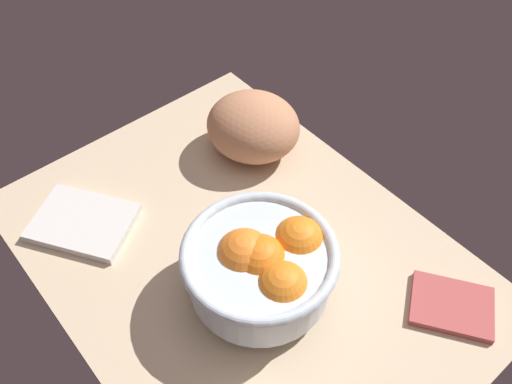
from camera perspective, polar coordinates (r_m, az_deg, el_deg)
The scene contains 5 objects.
ground_plane at distance 86.17cm, azimuth -1.41°, elevation -6.87°, with size 72.79×53.50×3.00cm, color #C9B290.
fruit_bowl at distance 75.64cm, azimuth 0.69°, elevation -7.55°, with size 21.42×21.42×11.63cm.
bread_loaf at distance 95.82cm, azimuth -0.29°, elevation 6.78°, with size 16.28×14.87×10.78cm, color tan.
napkin_folded at distance 91.66cm, azimuth -17.40°, elevation -3.01°, with size 15.23×11.30×1.44cm, color silver.
napkin_spare at distance 84.11cm, azimuth 19.53°, elevation -11.00°, with size 11.32×8.56×1.12cm, color #B04C4A.
Camera 1 is at (38.18, -29.57, 69.87)cm, focal length 38.82 mm.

